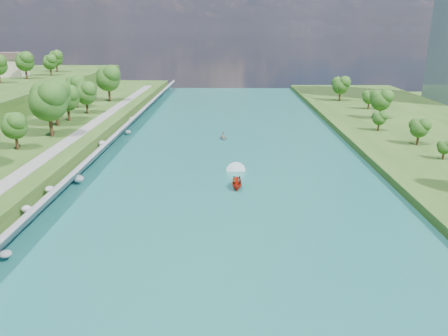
{
  "coord_description": "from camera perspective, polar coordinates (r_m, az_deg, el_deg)",
  "views": [
    {
      "loc": [
        0.23,
        -57.4,
        25.1
      ],
      "look_at": [
        -0.67,
        13.78,
        2.5
      ],
      "focal_mm": 35.0,
      "sensor_mm": 36.0,
      "label": 1
    }
  ],
  "objects": [
    {
      "name": "ground",
      "position": [
        62.65,
        0.46,
        -6.0
      ],
      "size": [
        260.0,
        260.0,
        0.0
      ],
      "primitive_type": "plane",
      "color": "#2D5119",
      "rests_on": "ground"
    },
    {
      "name": "motorboat",
      "position": [
        73.5,
        1.65,
        -1.72
      ],
      "size": [
        3.6,
        18.85,
        2.2
      ],
      "rotation": [
        0.0,
        0.0,
        3.15
      ],
      "color": "red",
      "rests_on": "river_water"
    },
    {
      "name": "trees_east",
      "position": [
        90.63,
        27.05,
        3.69
      ],
      "size": [
        10.98,
        139.82,
        11.39
      ],
      "color": "#124515",
      "rests_on": "berm_east"
    },
    {
      "name": "trees_ridge",
      "position": [
        166.81,
        -25.32,
        12.17
      ],
      "size": [
        21.63,
        57.41,
        10.77
      ],
      "color": "#124515",
      "rests_on": "ridge_west"
    },
    {
      "name": "riprap_bank",
      "position": [
        84.02,
        -17.4,
        0.69
      ],
      "size": [
        3.96,
        236.0,
        4.25
      ],
      "color": "slate",
      "rests_on": "ground"
    },
    {
      "name": "river_water",
      "position": [
        81.36,
        0.53,
        -0.32
      ],
      "size": [
        55.0,
        240.0,
        0.1
      ],
      "primitive_type": "cube",
      "color": "#17594F",
      "rests_on": "ground"
    },
    {
      "name": "riverside_path",
      "position": [
        86.76,
        -21.48,
        1.99
      ],
      "size": [
        3.0,
        200.0,
        0.1
      ],
      "primitive_type": "cube",
      "color": "gray",
      "rests_on": "berm_west"
    },
    {
      "name": "raft",
      "position": [
        104.86,
        -0.09,
        4.03
      ],
      "size": [
        2.82,
        3.57,
        1.62
      ],
      "rotation": [
        0.0,
        0.0,
        0.18
      ],
      "color": "gray",
      "rests_on": "river_water"
    }
  ]
}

